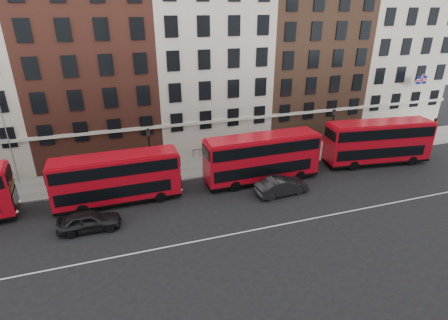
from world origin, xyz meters
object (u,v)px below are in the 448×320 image
object	(u,v)px
bus_c	(262,157)
traffic_light	(434,126)
car_rear	(89,221)
bus_d	(378,141)
car_front	(282,186)
bus_b	(117,178)

from	to	relation	value
bus_c	traffic_light	bearing A→B (deg)	5.10
bus_c	car_rear	xyz separation A→B (m)	(-15.81, -3.59, -1.74)
bus_c	bus_d	size ratio (longest dim) A/B	0.97
car_front	traffic_light	xyz separation A→B (m)	(23.28, 5.60, 1.63)
bus_d	bus_c	bearing A→B (deg)	-172.87
traffic_light	car_front	bearing A→B (deg)	-166.47
bus_d	car_rear	world-z (taller)	bus_d
traffic_light	bus_c	bearing A→B (deg)	-173.95
car_rear	car_front	xyz separation A→B (m)	(16.53, 0.53, 0.02)
car_rear	car_front	bearing A→B (deg)	-86.35
bus_b	bus_d	distance (m)	27.00
car_rear	bus_b	bearing A→B (deg)	-31.33
bus_c	bus_d	bearing A→B (deg)	-0.93
car_front	traffic_light	distance (m)	24.00
bus_b	car_rear	distance (m)	4.57
bus_b	car_front	world-z (taller)	bus_b
bus_d	traffic_light	size ratio (longest dim) A/B	3.55
bus_b	bus_c	bearing A→B (deg)	-0.69
bus_d	traffic_light	xyz separation A→B (m)	(10.48, 2.54, -0.12)
bus_c	bus_b	bearing A→B (deg)	179.04
car_front	traffic_light	bearing A→B (deg)	-81.20
bus_c	car_front	world-z (taller)	bus_c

